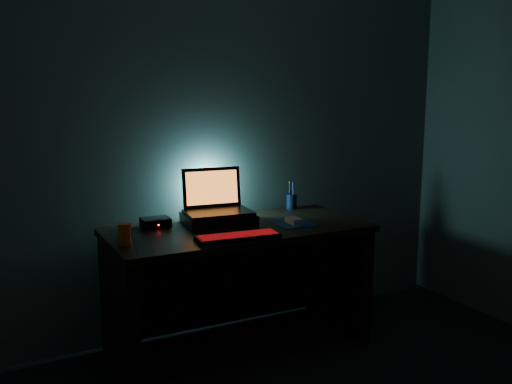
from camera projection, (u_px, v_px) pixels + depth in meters
room at (459, 181)px, 1.78m from camera, size 3.50×4.00×2.50m
desk at (235, 267)px, 3.38m from camera, size 1.50×0.70×0.75m
riser at (218, 219)px, 3.36m from camera, size 0.43×0.34×0.06m
laptop at (216, 202)px, 3.39m from camera, size 0.40×0.32×0.26m
keyboard at (238, 237)px, 3.01m from camera, size 0.46×0.18×0.03m
mousepad at (294, 224)px, 3.35m from camera, size 0.23×0.21×0.00m
mouse at (294, 221)px, 3.35m from camera, size 0.07×0.11×0.03m
pen_cup at (291, 201)px, 3.78m from camera, size 0.08×0.08×0.10m
juice_glass at (125, 234)px, 2.91m from camera, size 0.07×0.07×0.11m
router at (156, 223)px, 3.28m from camera, size 0.16×0.13×0.05m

